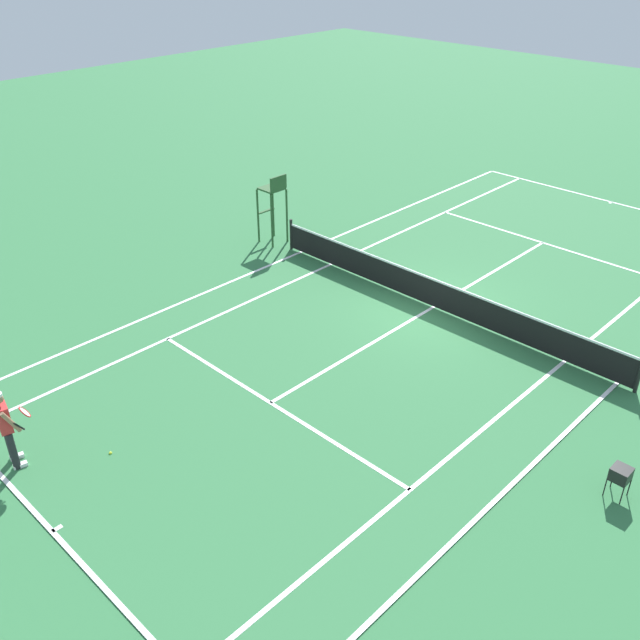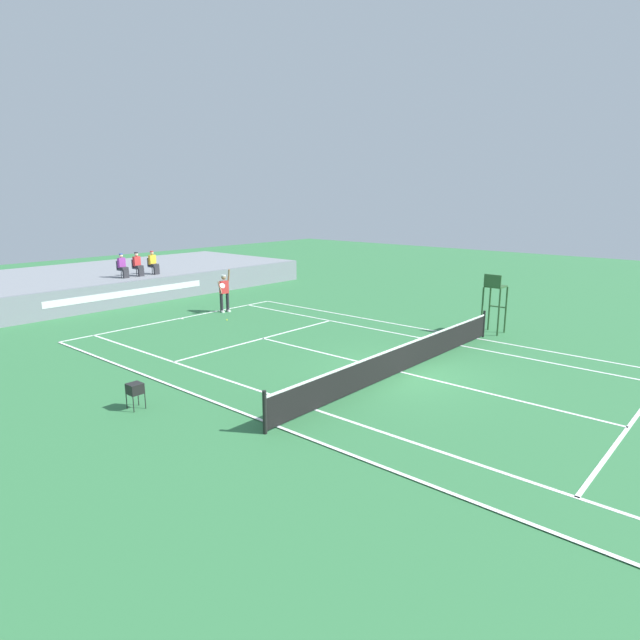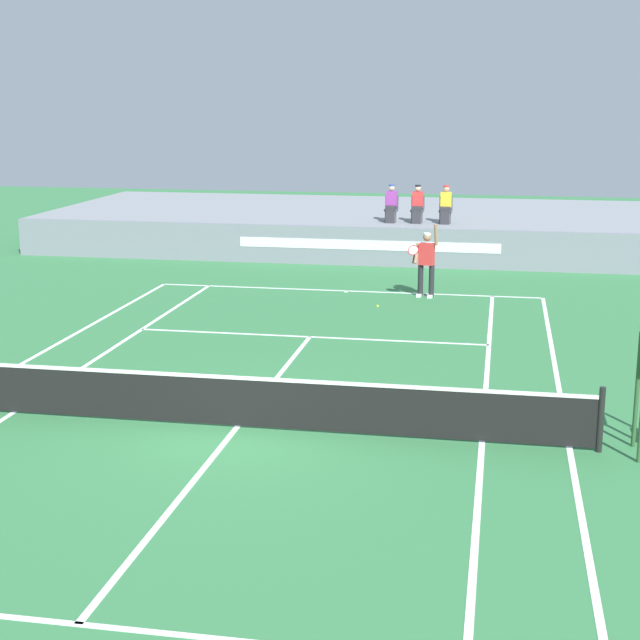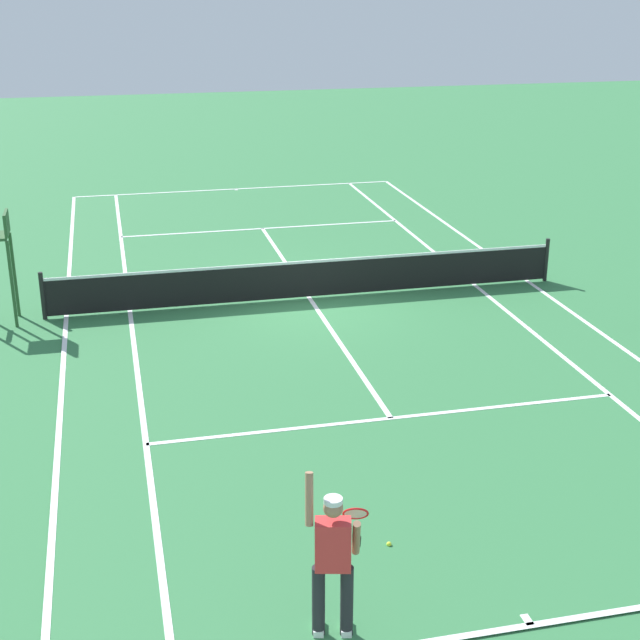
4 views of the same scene
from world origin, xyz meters
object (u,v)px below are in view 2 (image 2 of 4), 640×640
Objects in this scene: spectator_seated_1 at (138,265)px; ball_hopper at (135,388)px; spectator_seated_2 at (153,263)px; spectator_seated_0 at (123,266)px; umpire_chair at (494,296)px; tennis_ball at (227,320)px; tennis_player at (224,292)px.

ball_hopper is at bearing -121.43° from spectator_seated_1.
ball_hopper is (-9.51, -14.02, -1.32)m from spectator_seated_2.
ball_hopper is (-7.68, -14.02, -1.32)m from spectator_seated_0.
spectator_seated_0 reaches higher than umpire_chair.
tennis_ball is 0.10× the size of ball_hopper.
spectator_seated_0 reaches higher than ball_hopper.
spectator_seated_2 reaches higher than umpire_chair.
spectator_seated_0 is 0.61× the size of tennis_player.
spectator_seated_0 is at bearing 61.29° from ball_hopper.
tennis_player is 30.63× the size of tennis_ball.
tennis_player is 2.13m from tennis_ball.
umpire_chair is (5.65, -9.97, 1.52)m from tennis_ball.
spectator_seated_2 is at bearing 88.69° from tennis_player.
spectator_seated_0 is at bearing 94.07° from tennis_ball.
tennis_ball is 10.37m from ball_hopper.
spectator_seated_0 is at bearing 180.00° from spectator_seated_1.
spectator_seated_2 is 1.81× the size of ball_hopper.
spectator_seated_2 is 18.60× the size of tennis_ball.
tennis_player is 2.98× the size of ball_hopper.
spectator_seated_2 is at bearing 0.00° from spectator_seated_0.
spectator_seated_2 reaches higher than ball_hopper.
tennis_ball is (-1.28, -7.74, -1.85)m from spectator_seated_2.
spectator_seated_2 is (1.83, 0.00, 0.00)m from spectator_seated_0.
umpire_chair is at bearing -70.68° from spectator_seated_0.
umpire_chair reaches higher than tennis_player.
spectator_seated_0 is 18.76m from umpire_chair.
tennis_ball is 0.03× the size of umpire_chair.
spectator_seated_2 is 17.00m from ball_hopper.
umpire_chair is 3.49× the size of ball_hopper.
spectator_seated_2 is 0.52× the size of umpire_chair.
spectator_seated_0 is 1.81× the size of ball_hopper.
umpire_chair is at bearing -76.13° from spectator_seated_2.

